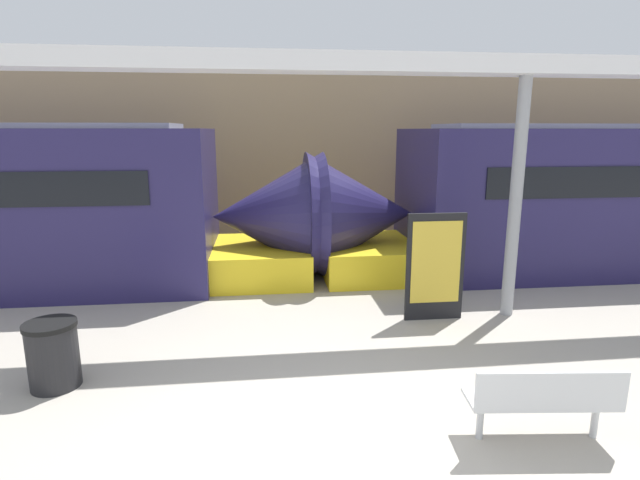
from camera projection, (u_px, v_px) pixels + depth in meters
The scene contains 8 objects.
ground_plane at pixel (348, 465), 4.67m from camera, with size 60.00×60.00×0.00m, color #A8A093.
station_wall at pixel (287, 151), 13.77m from camera, with size 56.00×0.20×5.00m, color #9E8460.
train_left at pixel (639, 200), 11.35m from camera, with size 15.07×2.93×3.20m.
bench_near at pixel (544, 397), 4.91m from camera, with size 1.50×0.59×0.83m.
trash_bin at pixel (53, 354), 6.04m from camera, with size 0.61×0.61×0.83m.
poster_board at pixel (435, 267), 8.10m from camera, with size 0.97×0.07×1.78m.
support_column_near at pixel (516, 201), 8.10m from camera, with size 0.20×0.20×3.90m, color gray.
canopy_beam at pixel (527, 66), 7.65m from camera, with size 28.00×0.60×0.28m, color silver.
Camera 1 is at (-0.74, -4.05, 3.07)m, focal length 28.00 mm.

